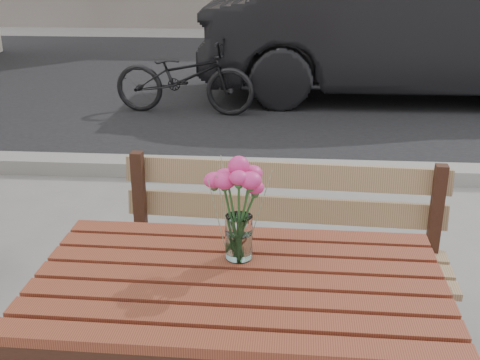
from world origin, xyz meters
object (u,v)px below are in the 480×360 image
object	(u,v)px
main_table	(238,313)
parked_car	(402,33)
bicycle	(184,77)
main_vase	(239,196)

from	to	relation	value
main_table	parked_car	size ratio (longest dim) A/B	0.27
main_table	bicycle	distance (m)	5.08
main_table	bicycle	size ratio (longest dim) A/B	0.82
main_table	main_vase	distance (m)	0.38
main_table	bicycle	bearing A→B (deg)	102.42
main_table	parked_car	bearing A→B (deg)	76.59
main_vase	bicycle	size ratio (longest dim) A/B	0.22
parked_car	bicycle	size ratio (longest dim) A/B	3.03
main_vase	bicycle	bearing A→B (deg)	101.69
bicycle	main_vase	bearing A→B (deg)	-162.56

